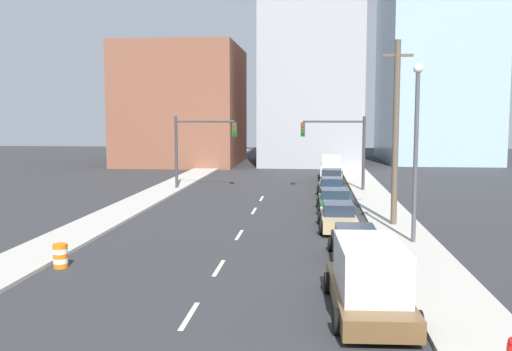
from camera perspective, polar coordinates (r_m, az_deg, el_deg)
sidewalk_left at (r=54.50m, az=-6.73°, el=-0.21°), size 2.72×89.95×0.15m
sidewalk_right at (r=53.44m, az=10.40°, el=-0.39°), size 2.72×89.95×0.15m
lane_stripe_at_8m at (r=17.50m, az=-6.68°, el=-13.75°), size 0.16×2.40×0.01m
lane_stripe_at_14m at (r=22.55m, az=-3.74°, el=-9.20°), size 0.16×2.40×0.01m
lane_stripe_at_20m at (r=28.57m, az=-1.69°, el=-5.94°), size 0.16×2.40×0.01m
lane_stripe_at_27m at (r=35.68m, az=-0.20°, el=-3.55°), size 0.16×2.40×0.01m
lane_stripe_at_32m at (r=40.98m, az=0.56°, el=-2.31°), size 0.16×2.40×0.01m
building_brick_left at (r=71.58m, az=-7.30°, el=6.95°), size 14.00×16.00×14.40m
building_office_center at (r=74.04m, az=5.53°, el=10.83°), size 12.00×20.00×24.45m
building_glass_right at (r=80.44m, az=17.54°, el=15.04°), size 13.00×20.00×37.94m
traffic_signal_left at (r=45.84m, az=-6.16°, el=3.40°), size 5.02×0.35×5.88m
traffic_signal_right at (r=44.95m, az=8.82°, el=3.31°), size 5.02×0.35×5.88m
utility_pole_right_mid at (r=30.91m, az=13.80°, el=4.20°), size 1.60×0.32×9.83m
traffic_barrel at (r=23.68m, az=-18.97°, el=-7.60°), size 0.56×0.56×0.95m
street_lamp at (r=26.70m, az=15.72°, el=3.33°), size 0.44×0.44×8.22m
box_truck_brown at (r=17.56m, az=11.24°, el=-10.18°), size 2.56×5.96×2.21m
sedan_black at (r=24.01m, az=9.89°, el=-6.81°), size 2.12×4.46×1.37m
sedan_tan at (r=30.10m, az=8.22°, el=-4.13°), size 2.09×4.72×1.41m
sedan_green at (r=35.91m, az=7.88°, el=-2.53°), size 2.24×4.48×1.39m
sedan_teal at (r=41.85m, az=7.57°, el=-1.27°), size 2.13×4.59×1.44m
sedan_orange at (r=48.01m, az=7.59°, el=-0.32°), size 2.28×4.55×1.50m
pickup_truck_silver at (r=54.26m, az=7.52°, el=0.63°), size 2.38×5.69×2.28m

